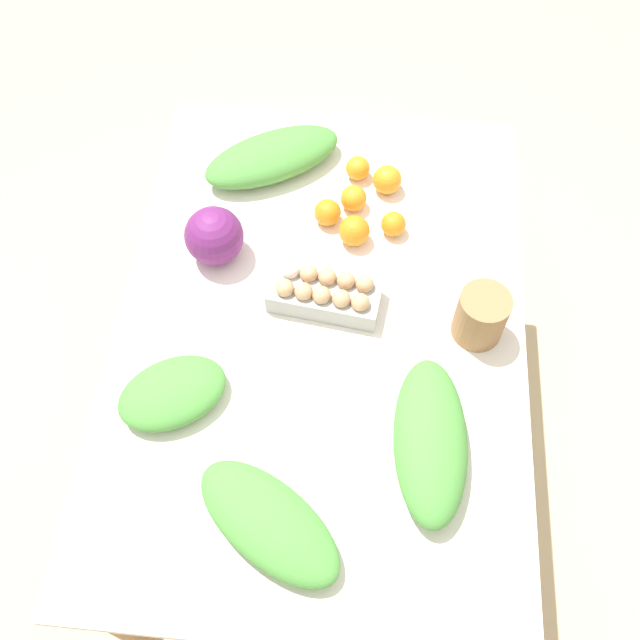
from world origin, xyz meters
TOP-DOWN VIEW (x-y plane):
  - ground_plane at (0.00, 0.00)m, footprint 8.00×8.00m
  - dining_table at (0.00, 0.00)m, footprint 1.43×0.97m
  - cabbage_purple at (0.18, 0.28)m, footprint 0.15×0.15m
  - egg_carton at (0.06, -0.01)m, footprint 0.15×0.28m
  - paper_bag at (0.02, -0.37)m, footprint 0.12×0.12m
  - greens_bunch_kale at (-0.29, -0.26)m, footprint 0.39×0.17m
  - greens_bunch_scallion at (-0.49, 0.06)m, footprint 0.33×0.38m
  - greens_bunch_dandelion at (0.49, 0.18)m, footprint 0.34×0.41m
  - greens_bunch_beet_tops at (-0.23, 0.31)m, footprint 0.27×0.30m
  - orange_0 at (0.26, -0.06)m, footprint 0.08×0.08m
  - orange_1 at (0.37, -0.05)m, footprint 0.07×0.07m
  - orange_2 at (0.29, -0.16)m, footprint 0.06×0.06m
  - orange_3 at (0.44, -0.14)m, footprint 0.08×0.08m
  - orange_4 at (0.48, -0.06)m, footprint 0.07×0.07m
  - orange_5 at (0.31, 0.01)m, footprint 0.07×0.07m

SIDE VIEW (x-z plane):
  - ground_plane at x=0.00m, z-range 0.00..0.00m
  - dining_table at x=0.00m, z-range 0.29..1.07m
  - orange_2 at x=0.29m, z-range 0.77..0.84m
  - orange_4 at x=0.48m, z-range 0.77..0.84m
  - greens_bunch_beet_tops at x=-0.23m, z-range 0.77..0.84m
  - orange_1 at x=0.37m, z-range 0.77..0.84m
  - orange_5 at x=0.31m, z-range 0.77..0.84m
  - greens_bunch_scallion at x=-0.49m, z-range 0.77..0.85m
  - orange_3 at x=0.44m, z-range 0.77..0.85m
  - orange_0 at x=0.26m, z-range 0.77..0.85m
  - egg_carton at x=0.06m, z-range 0.77..0.86m
  - greens_bunch_dandelion at x=0.49m, z-range 0.77..0.86m
  - greens_bunch_kale at x=-0.29m, z-range 0.77..0.87m
  - paper_bag at x=0.02m, z-range 0.77..0.91m
  - cabbage_purple at x=0.18m, z-range 0.77..0.92m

